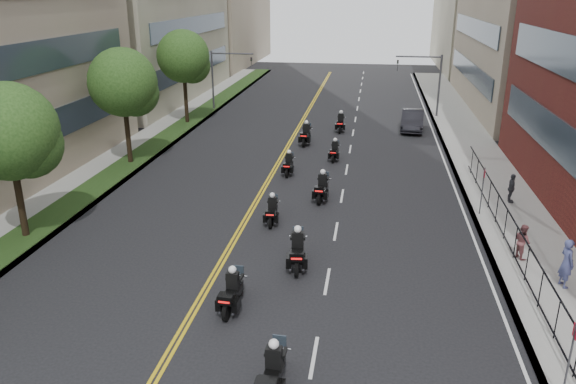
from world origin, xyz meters
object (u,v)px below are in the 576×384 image
object	(u,v)px
motorcycle_8	(306,135)
pedestrian_b	(523,241)
motorcycle_6	(289,165)
motorcycle_9	(341,123)
pedestrian_c	(512,188)
parked_sedan	(412,120)
motorcycle_5	(322,188)
motorcycle_4	(272,211)
motorcycle_1	(273,374)
motorcycle_7	(335,152)
motorcycle_3	(297,252)
pedestrian_a	(567,263)
motorcycle_2	(232,293)

from	to	relation	value
motorcycle_8	pedestrian_b	world-z (taller)	motorcycle_8
motorcycle_6	motorcycle_9	world-z (taller)	motorcycle_9
pedestrian_c	parked_sedan	bearing A→B (deg)	16.01
motorcycle_5	motorcycle_6	xyz separation A→B (m)	(-2.52, 4.30, -0.08)
motorcycle_6	motorcycle_8	xyz separation A→B (m)	(0.21, 7.33, 0.10)
motorcycle_5	pedestrian_b	world-z (taller)	motorcycle_5
motorcycle_5	motorcycle_6	size ratio (longest dim) A/B	1.12
motorcycle_4	motorcycle_6	distance (m)	7.89
motorcycle_1	motorcycle_4	world-z (taller)	motorcycle_1
motorcycle_5	motorcycle_9	world-z (taller)	motorcycle_5
motorcycle_4	motorcycle_7	distance (m)	11.66
motorcycle_7	motorcycle_8	bearing A→B (deg)	126.42
motorcycle_3	motorcycle_5	world-z (taller)	motorcycle_3
motorcycle_1	pedestrian_c	distance (m)	19.67
motorcycle_4	motorcycle_9	world-z (taller)	motorcycle_9
motorcycle_5	motorcycle_7	world-z (taller)	motorcycle_5
motorcycle_9	motorcycle_1	bearing A→B (deg)	-89.73
motorcycle_1	motorcycle_9	distance (m)	32.16
motorcycle_7	pedestrian_a	bearing A→B (deg)	-54.48
motorcycle_2	pedestrian_b	xyz separation A→B (m)	(11.37, 5.71, 0.24)
pedestrian_a	parked_sedan	bearing A→B (deg)	-5.88
motorcycle_8	motorcycle_9	size ratio (longest dim) A/B	1.05
motorcycle_7	motorcycle_4	bearing A→B (deg)	-97.77
motorcycle_5	pedestrian_b	distance (m)	11.00
motorcycle_1	motorcycle_8	distance (m)	27.77
motorcycle_8	motorcycle_9	xyz separation A→B (m)	(2.32, 4.50, -0.03)
parked_sedan	pedestrian_b	xyz separation A→B (m)	(3.31, -23.64, 0.09)
motorcycle_9	pedestrian_c	bearing A→B (deg)	-56.22
motorcycle_3	motorcycle_5	bearing A→B (deg)	82.43
motorcycle_2	pedestrian_c	xyz separation A→B (m)	(12.37, 12.59, 0.28)
motorcycle_2	pedestrian_b	distance (m)	12.73
motorcycle_4	motorcycle_8	distance (m)	15.21
motorcycle_3	motorcycle_1	bearing A→B (deg)	-93.04
motorcycle_1	pedestrian_a	distance (m)	12.73
motorcycle_8	pedestrian_a	world-z (taller)	pedestrian_a
motorcycle_3	parked_sedan	xyz separation A→B (m)	(6.15, 25.73, 0.09)
motorcycle_7	pedestrian_c	xyz separation A→B (m)	(10.05, -7.01, 0.34)
pedestrian_b	pedestrian_c	bearing A→B (deg)	-29.28
motorcycle_6	motorcycle_9	bearing A→B (deg)	78.37
parked_sedan	pedestrian_b	distance (m)	23.87
motorcycle_7	motorcycle_2	bearing A→B (deg)	-93.15
pedestrian_a	motorcycle_4	bearing A→B (deg)	53.44
motorcycle_8	pedestrian_b	xyz separation A→B (m)	(11.49, -17.67, 0.19)
pedestrian_c	motorcycle_4	bearing A→B (deg)	111.29
pedestrian_c	pedestrian_a	bearing A→B (deg)	-178.03
motorcycle_2	pedestrian_a	size ratio (longest dim) A/B	1.17
motorcycle_6	motorcycle_9	size ratio (longest dim) A/B	0.90
motorcycle_6	pedestrian_b	bearing A→B (deg)	-41.03
motorcycle_7	pedestrian_c	distance (m)	12.26
motorcycle_5	motorcycle_4	bearing A→B (deg)	-116.10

